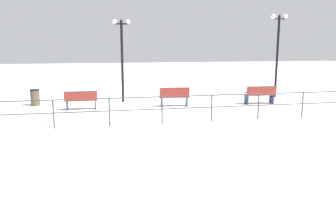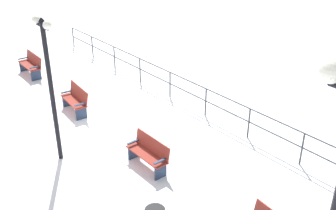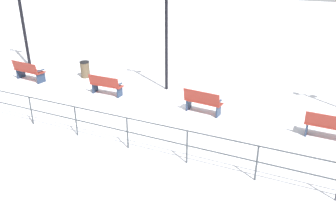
% 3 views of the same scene
% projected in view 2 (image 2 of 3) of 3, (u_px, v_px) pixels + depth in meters
% --- Properties ---
extents(ground_plane, '(80.00, 80.00, 0.00)m').
position_uv_depth(ground_plane, '(110.00, 135.00, 13.09)').
color(ground_plane, white).
rests_on(ground_plane, ground).
extents(bench_nearest, '(0.58, 1.56, 0.93)m').
position_uv_depth(bench_nearest, '(31.00, 64.00, 17.44)').
color(bench_nearest, maroon).
rests_on(bench_nearest, ground).
extents(bench_second, '(0.63, 1.47, 0.94)m').
position_uv_depth(bench_second, '(76.00, 99.00, 14.35)').
color(bench_second, maroon).
rests_on(bench_second, ground).
extents(bench_third, '(0.49, 1.46, 0.88)m').
position_uv_depth(bench_third, '(149.00, 153.00, 11.36)').
color(bench_third, maroon).
rests_on(bench_third, ground).
extents(lamppost_middle, '(0.23, 0.88, 4.19)m').
position_uv_depth(lamppost_middle, '(49.00, 73.00, 10.74)').
color(lamppost_middle, black).
rests_on(lamppost_middle, ground).
extents(waterfront_railing, '(0.05, 17.47, 1.04)m').
position_uv_depth(waterfront_railing, '(187.00, 88.00, 14.67)').
color(waterfront_railing, '#383D42').
rests_on(waterfront_railing, ground).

